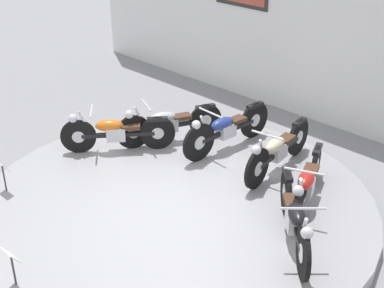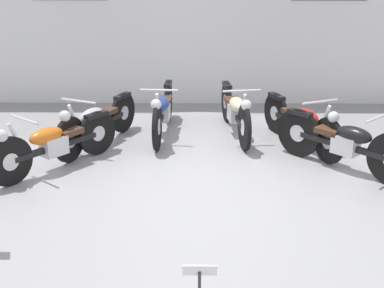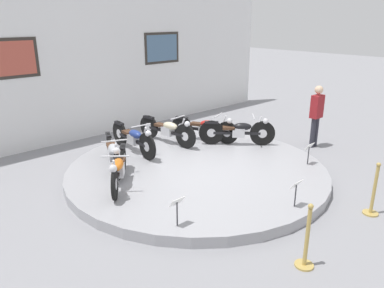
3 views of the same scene
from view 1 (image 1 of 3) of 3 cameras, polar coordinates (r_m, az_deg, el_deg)
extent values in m
plane|color=gray|center=(8.07, -1.73, -7.11)|extent=(60.00, 60.00, 0.00)
cylinder|color=#99999E|center=(8.01, -1.74, -6.49)|extent=(5.88, 5.88, 0.21)
cube|color=white|center=(10.41, 16.16, 13.41)|extent=(14.00, 0.20, 4.51)
cylinder|color=black|center=(9.29, -12.02, 0.80)|extent=(0.43, 0.50, 0.61)
cylinder|color=silver|center=(9.29, -12.02, 0.80)|extent=(0.18, 0.21, 0.21)
cylinder|color=black|center=(9.23, -3.68, 1.21)|extent=(0.43, 0.50, 0.61)
cylinder|color=silver|center=(9.23, -3.68, 1.21)|extent=(0.18, 0.21, 0.21)
cube|color=black|center=(9.24, -7.87, 1.00)|extent=(0.84, 1.01, 0.07)
cube|color=silver|center=(9.23, -8.12, 1.10)|extent=(0.36, 0.37, 0.24)
ellipsoid|color=#D16619|center=(9.17, -8.81, 1.97)|extent=(0.47, 0.51, 0.20)
cube|color=#472D1E|center=(9.17, -6.55, 1.86)|extent=(0.36, 0.37, 0.07)
cube|color=black|center=(9.12, -3.73, 2.66)|extent=(0.31, 0.34, 0.06)
cylinder|color=silver|center=(9.19, -11.22, 1.96)|extent=(0.19, 0.22, 0.54)
cylinder|color=silver|center=(9.07, -10.69, 3.48)|extent=(0.44, 0.37, 0.03)
sphere|color=silver|center=(9.16, -12.60, 2.69)|extent=(0.15, 0.15, 0.15)
cylinder|color=black|center=(9.29, -6.26, 1.29)|extent=(0.30, 0.58, 0.61)
cylinder|color=silver|center=(9.29, -6.26, 1.29)|extent=(0.15, 0.22, 0.21)
cylinder|color=black|center=(9.69, 1.43, 2.58)|extent=(0.30, 0.58, 0.61)
cylinder|color=silver|center=(9.69, 1.43, 2.58)|extent=(0.15, 0.22, 0.21)
cube|color=black|center=(9.47, -2.34, 1.95)|extent=(0.56, 1.17, 0.07)
cube|color=silver|center=(9.45, -2.57, 2.02)|extent=(0.31, 0.37, 0.24)
ellipsoid|color=#B2B5BA|center=(9.35, -3.17, 2.81)|extent=(0.39, 0.53, 0.20)
cube|color=#472D1E|center=(9.48, -1.10, 2.93)|extent=(0.31, 0.37, 0.07)
cube|color=black|center=(9.58, 1.45, 4.00)|extent=(0.24, 0.37, 0.06)
cylinder|color=silver|center=(9.24, -5.44, 2.56)|extent=(0.14, 0.25, 0.54)
cylinder|color=silver|center=(9.17, -4.86, 4.14)|extent=(0.51, 0.25, 0.03)
sphere|color=silver|center=(9.14, -6.73, 3.15)|extent=(0.15, 0.15, 0.15)
cylinder|color=black|center=(8.82, 0.73, 0.17)|extent=(0.10, 0.67, 0.67)
cylinder|color=silver|center=(8.82, 0.73, 0.17)|extent=(0.08, 0.24, 0.23)
cylinder|color=black|center=(9.69, 6.66, 2.57)|extent=(0.10, 0.67, 0.67)
cylinder|color=silver|center=(9.69, 6.66, 2.57)|extent=(0.08, 0.24, 0.23)
cube|color=black|center=(9.24, 3.83, 1.43)|extent=(0.15, 1.24, 0.07)
cube|color=silver|center=(9.21, 3.66, 1.47)|extent=(0.22, 0.33, 0.24)
ellipsoid|color=navy|center=(9.07, 3.24, 2.20)|extent=(0.25, 0.49, 0.20)
cube|color=#472D1E|center=(9.33, 4.81, 2.59)|extent=(0.22, 0.33, 0.07)
cube|color=black|center=(9.58, 6.75, 4.11)|extent=(0.12, 0.37, 0.06)
cylinder|color=silver|center=(8.82, 1.45, 1.62)|extent=(0.06, 0.25, 0.54)
cylinder|color=silver|center=(8.78, 1.99, 3.35)|extent=(0.54, 0.07, 0.03)
sphere|color=silver|center=(8.63, 0.45, 2.06)|extent=(0.15, 0.15, 0.15)
cylinder|color=black|center=(8.13, 6.94, -2.61)|extent=(0.14, 0.65, 0.65)
cylinder|color=silver|center=(8.13, 6.94, -2.61)|extent=(0.10, 0.24, 0.23)
cylinder|color=black|center=(9.20, 11.25, 0.76)|extent=(0.14, 0.65, 0.65)
cylinder|color=silver|center=(9.20, 11.25, 0.76)|extent=(0.10, 0.24, 0.23)
cube|color=black|center=(8.65, 9.23, -0.82)|extent=(0.24, 1.24, 0.07)
cube|color=silver|center=(8.61, 9.11, -0.80)|extent=(0.24, 0.34, 0.24)
ellipsoid|color=beige|center=(8.46, 8.86, -0.10)|extent=(0.28, 0.51, 0.20)
cube|color=#472D1E|center=(8.77, 9.99, 0.53)|extent=(0.24, 0.34, 0.07)
cube|color=black|center=(9.08, 11.41, 2.33)|extent=(0.15, 0.37, 0.06)
cylinder|color=silver|center=(8.15, 7.56, -0.97)|extent=(0.08, 0.25, 0.54)
cylinder|color=silver|center=(8.11, 8.05, 0.94)|extent=(0.54, 0.10, 0.03)
sphere|color=silver|center=(7.92, 6.86, -0.64)|extent=(0.15, 0.15, 0.15)
cylinder|color=black|center=(7.29, 11.13, -6.95)|extent=(0.29, 0.59, 0.61)
cylinder|color=silver|center=(7.29, 11.13, -6.95)|extent=(0.14, 0.22, 0.22)
cylinder|color=black|center=(8.44, 13.05, -2.12)|extent=(0.29, 0.59, 0.61)
cylinder|color=silver|center=(8.44, 13.05, -2.12)|extent=(0.14, 0.22, 0.22)
cube|color=black|center=(7.86, 12.16, -4.36)|extent=(0.54, 1.17, 0.07)
cube|color=silver|center=(7.81, 12.12, -4.38)|extent=(0.31, 0.37, 0.24)
ellipsoid|color=red|center=(7.64, 12.09, -3.72)|extent=(0.39, 0.53, 0.20)
cube|color=#472D1E|center=(7.97, 12.57, -2.73)|extent=(0.31, 0.37, 0.07)
cube|color=black|center=(8.32, 13.24, -0.55)|extent=(0.23, 0.37, 0.06)
cylinder|color=silver|center=(7.31, 11.51, -5.04)|extent=(0.14, 0.25, 0.54)
cylinder|color=silver|center=(7.27, 11.87, -2.87)|extent=(0.51, 0.24, 0.03)
sphere|color=silver|center=(7.06, 11.27, -4.92)|extent=(0.15, 0.15, 0.15)
cylinder|color=black|center=(6.52, 11.78, -11.36)|extent=(0.50, 0.51, 0.66)
cylinder|color=silver|center=(6.52, 11.78, -11.36)|extent=(0.21, 0.21, 0.23)
cylinder|color=black|center=(7.61, 10.00, -5.05)|extent=(0.50, 0.51, 0.66)
cylinder|color=silver|center=(7.61, 10.00, -5.05)|extent=(0.21, 0.21, 0.23)
cube|color=black|center=(7.05, 10.82, -7.97)|extent=(0.92, 0.94, 0.07)
cube|color=silver|center=(7.01, 10.89, -8.02)|extent=(0.37, 0.37, 0.24)
ellipsoid|color=black|center=(6.84, 11.14, -7.40)|extent=(0.49, 0.50, 0.20)
cube|color=#472D1E|center=(7.16, 10.63, -6.04)|extent=(0.37, 0.37, 0.07)
cube|color=black|center=(7.46, 10.18, -3.23)|extent=(0.32, 0.33, 0.06)
cylinder|color=silver|center=(6.52, 11.72, -9.18)|extent=(0.21, 0.21, 0.54)
cylinder|color=silver|center=(6.46, 11.77, -6.75)|extent=(0.41, 0.40, 0.03)
sphere|color=silver|center=(6.27, 12.17, -9.26)|extent=(0.15, 0.15, 0.15)
cylinder|color=#333338|center=(8.52, -19.38, -3.49)|extent=(0.02, 0.02, 0.42)
cube|color=white|center=(8.41, -19.61, -2.17)|extent=(0.26, 0.11, 0.15)
cylinder|color=#333338|center=(6.68, -18.50, -12.66)|extent=(0.02, 0.02, 0.42)
cube|color=white|center=(6.54, -18.79, -11.13)|extent=(0.26, 0.11, 0.15)
camera|label=2|loc=(5.35, -56.64, -3.93)|focal=50.00mm
camera|label=3|loc=(10.47, -52.97, 10.92)|focal=35.00mm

